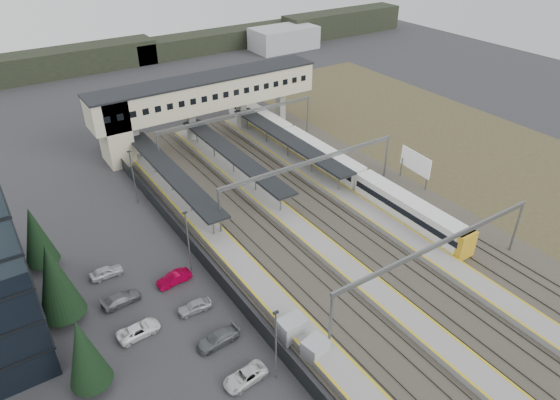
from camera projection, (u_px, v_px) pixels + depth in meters
ground at (298, 294)px, 54.45m from camera, size 220.00×220.00×0.00m
conifer_row at (97, 381)px, 38.85m from camera, size 4.42×49.82×9.50m
lampposts at (225, 284)px, 49.32m from camera, size 0.50×53.25×8.07m
fence at (223, 283)px, 54.44m from camera, size 0.08×90.00×2.00m
relay_cabin_near at (292, 328)px, 48.63m from camera, size 2.70×1.99×2.22m
relay_cabin_far at (315, 349)px, 46.53m from camera, size 2.54×2.26×2.03m
rail_corridor at (336, 241)px, 62.24m from camera, size 34.00×90.00×0.92m
canopies at (233, 154)px, 74.90m from camera, size 23.10×30.00×3.28m
footbridge at (192, 99)px, 83.81m from camera, size 40.40×6.40×11.20m
gantries at (367, 203)px, 59.08m from camera, size 28.40×62.28×7.17m
train at (322, 158)px, 78.35m from camera, size 2.71×56.61×3.41m
billboard at (415, 163)px, 73.38m from camera, size 0.63×6.07×5.18m
scrub_east at (511, 169)px, 79.10m from camera, size 34.00×120.00×0.06m
treeline_far at (169, 49)px, 129.76m from camera, size 170.00×19.00×7.00m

